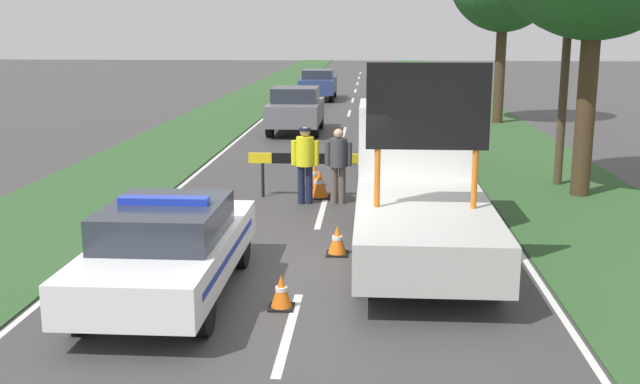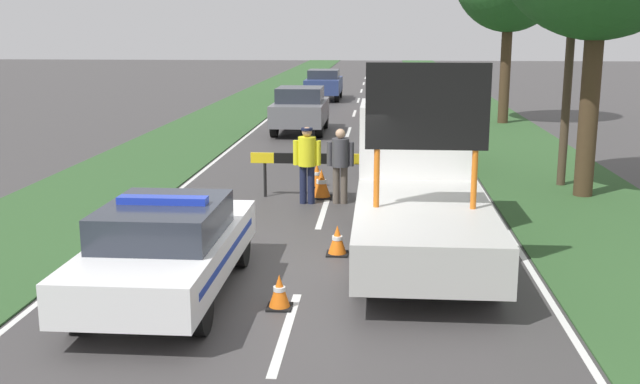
{
  "view_description": "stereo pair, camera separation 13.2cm",
  "coord_description": "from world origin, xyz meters",
  "px_view_note": "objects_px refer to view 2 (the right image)",
  "views": [
    {
      "loc": [
        1.01,
        -10.95,
        3.75
      ],
      "look_at": [
        0.17,
        1.12,
        1.1
      ],
      "focal_mm": 42.0,
      "sensor_mm": 36.0,
      "label": 1
    },
    {
      "loc": [
        1.14,
        -10.94,
        3.75
      ],
      "look_at": [
        0.17,
        1.12,
        1.1
      ],
      "focal_mm": 42.0,
      "sensor_mm": 36.0,
      "label": 2
    }
  ],
  "objects_px": {
    "police_car": "(167,247)",
    "police_officer": "(307,158)",
    "queued_car_sedan_black": "(407,136)",
    "queued_car_hatch_blue": "(324,84)",
    "traffic_cone_centre_front": "(317,175)",
    "utility_pole": "(572,16)",
    "work_truck": "(419,184)",
    "pedestrian_civilian": "(340,160)",
    "traffic_cone_behind_barrier": "(337,240)",
    "road_barrier": "(321,161)",
    "traffic_cone_near_truck": "(321,184)",
    "queued_car_wagon_maroon": "(393,97)",
    "queued_car_suv_grey": "(300,109)",
    "traffic_cone_near_police": "(279,292)"
  },
  "relations": [
    {
      "from": "traffic_cone_behind_barrier",
      "to": "utility_pole",
      "type": "distance_m",
      "value": 8.8
    },
    {
      "from": "queued_car_suv_grey",
      "to": "traffic_cone_centre_front",
      "type": "bearing_deg",
      "value": 98.38
    },
    {
      "from": "road_barrier",
      "to": "traffic_cone_near_truck",
      "type": "xyz_separation_m",
      "value": [
        0.02,
        -0.02,
        -0.51
      ]
    },
    {
      "from": "traffic_cone_centre_front",
      "to": "queued_car_hatch_blue",
      "type": "distance_m",
      "value": 22.65
    },
    {
      "from": "work_truck",
      "to": "queued_car_sedan_black",
      "type": "height_order",
      "value": "work_truck"
    },
    {
      "from": "traffic_cone_behind_barrier",
      "to": "utility_pole",
      "type": "height_order",
      "value": "utility_pole"
    },
    {
      "from": "traffic_cone_centre_front",
      "to": "traffic_cone_near_truck",
      "type": "height_order",
      "value": "traffic_cone_near_truck"
    },
    {
      "from": "pedestrian_civilian",
      "to": "queued_car_suv_grey",
      "type": "relative_size",
      "value": 0.4
    },
    {
      "from": "road_barrier",
      "to": "traffic_cone_centre_front",
      "type": "relative_size",
      "value": 5.54
    },
    {
      "from": "traffic_cone_centre_front",
      "to": "queued_car_sedan_black",
      "type": "height_order",
      "value": "queued_car_sedan_black"
    },
    {
      "from": "police_officer",
      "to": "queued_car_suv_grey",
      "type": "relative_size",
      "value": 0.41
    },
    {
      "from": "traffic_cone_near_police",
      "to": "traffic_cone_centre_front",
      "type": "height_order",
      "value": "traffic_cone_centre_front"
    },
    {
      "from": "traffic_cone_centre_front",
      "to": "queued_car_suv_grey",
      "type": "relative_size",
      "value": 0.14
    },
    {
      "from": "police_car",
      "to": "utility_pole",
      "type": "relative_size",
      "value": 0.58
    },
    {
      "from": "road_barrier",
      "to": "pedestrian_civilian",
      "type": "height_order",
      "value": "pedestrian_civilian"
    },
    {
      "from": "queued_car_wagon_maroon",
      "to": "queued_car_hatch_blue",
      "type": "bearing_deg",
      "value": -63.06
    },
    {
      "from": "traffic_cone_near_police",
      "to": "traffic_cone_centre_front",
      "type": "xyz_separation_m",
      "value": [
        -0.16,
        8.08,
        0.05
      ]
    },
    {
      "from": "work_truck",
      "to": "queued_car_suv_grey",
      "type": "height_order",
      "value": "work_truck"
    },
    {
      "from": "queued_car_sedan_black",
      "to": "queued_car_hatch_blue",
      "type": "xyz_separation_m",
      "value": [
        -3.79,
        19.37,
        0.03
      ]
    },
    {
      "from": "road_barrier",
      "to": "traffic_cone_centre_front",
      "type": "xyz_separation_m",
      "value": [
        -0.19,
        1.18,
        -0.55
      ]
    },
    {
      "from": "traffic_cone_centre_front",
      "to": "traffic_cone_near_truck",
      "type": "relative_size",
      "value": 0.87
    },
    {
      "from": "police_car",
      "to": "police_officer",
      "type": "height_order",
      "value": "police_officer"
    },
    {
      "from": "police_car",
      "to": "traffic_cone_behind_barrier",
      "type": "height_order",
      "value": "police_car"
    },
    {
      "from": "traffic_cone_near_police",
      "to": "traffic_cone_behind_barrier",
      "type": "distance_m",
      "value": 2.62
    },
    {
      "from": "pedestrian_civilian",
      "to": "queued_car_suv_grey",
      "type": "distance_m",
      "value": 11.47
    },
    {
      "from": "traffic_cone_near_truck",
      "to": "utility_pole",
      "type": "distance_m",
      "value": 7.03
    },
    {
      "from": "police_officer",
      "to": "queued_car_suv_grey",
      "type": "xyz_separation_m",
      "value": [
        -1.34,
        11.35,
        -0.14
      ]
    },
    {
      "from": "police_car",
      "to": "traffic_cone_near_truck",
      "type": "xyz_separation_m",
      "value": [
        1.69,
        6.48,
        -0.39
      ]
    },
    {
      "from": "police_car",
      "to": "traffic_cone_near_police",
      "type": "bearing_deg",
      "value": -15.56
    },
    {
      "from": "police_car",
      "to": "traffic_cone_behind_barrier",
      "type": "xyz_separation_m",
      "value": [
        2.3,
        2.14,
        -0.46
      ]
    },
    {
      "from": "utility_pole",
      "to": "traffic_cone_near_truck",
      "type": "bearing_deg",
      "value": -162.92
    },
    {
      "from": "traffic_cone_near_truck",
      "to": "queued_car_sedan_black",
      "type": "xyz_separation_m",
      "value": [
        2.07,
        4.42,
        0.49
      ]
    },
    {
      "from": "traffic_cone_near_truck",
      "to": "queued_car_suv_grey",
      "type": "height_order",
      "value": "queued_car_suv_grey"
    },
    {
      "from": "traffic_cone_near_truck",
      "to": "queued_car_hatch_blue",
      "type": "xyz_separation_m",
      "value": [
        -1.72,
        23.79,
        0.53
      ]
    },
    {
      "from": "queued_car_sedan_black",
      "to": "queued_car_hatch_blue",
      "type": "distance_m",
      "value": 19.74
    },
    {
      "from": "traffic_cone_near_truck",
      "to": "police_officer",
      "type": "bearing_deg",
      "value": -114.06
    },
    {
      "from": "police_officer",
      "to": "queued_car_sedan_black",
      "type": "bearing_deg",
      "value": -139.36
    },
    {
      "from": "traffic_cone_near_truck",
      "to": "queued_car_hatch_blue",
      "type": "height_order",
      "value": "queued_car_hatch_blue"
    },
    {
      "from": "police_officer",
      "to": "traffic_cone_near_truck",
      "type": "distance_m",
      "value": 0.94
    },
    {
      "from": "road_barrier",
      "to": "queued_car_hatch_blue",
      "type": "height_order",
      "value": "queued_car_hatch_blue"
    },
    {
      "from": "police_car",
      "to": "work_truck",
      "type": "distance_m",
      "value": 4.66
    },
    {
      "from": "police_car",
      "to": "queued_car_hatch_blue",
      "type": "height_order",
      "value": "queued_car_hatch_blue"
    },
    {
      "from": "traffic_cone_centre_front",
      "to": "traffic_cone_near_truck",
      "type": "distance_m",
      "value": 1.22
    },
    {
      "from": "queued_car_sedan_black",
      "to": "queued_car_hatch_blue",
      "type": "height_order",
      "value": "queued_car_hatch_blue"
    },
    {
      "from": "road_barrier",
      "to": "traffic_cone_centre_front",
      "type": "height_order",
      "value": "road_barrier"
    },
    {
      "from": "work_truck",
      "to": "road_barrier",
      "type": "height_order",
      "value": "work_truck"
    },
    {
      "from": "work_truck",
      "to": "pedestrian_civilian",
      "type": "distance_m",
      "value": 3.48
    },
    {
      "from": "traffic_cone_centre_front",
      "to": "traffic_cone_near_truck",
      "type": "bearing_deg",
      "value": -80.32
    },
    {
      "from": "utility_pole",
      "to": "traffic_cone_centre_front",
      "type": "bearing_deg",
      "value": -174.65
    },
    {
      "from": "road_barrier",
      "to": "queued_car_wagon_maroon",
      "type": "distance_m",
      "value": 16.81
    }
  ]
}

